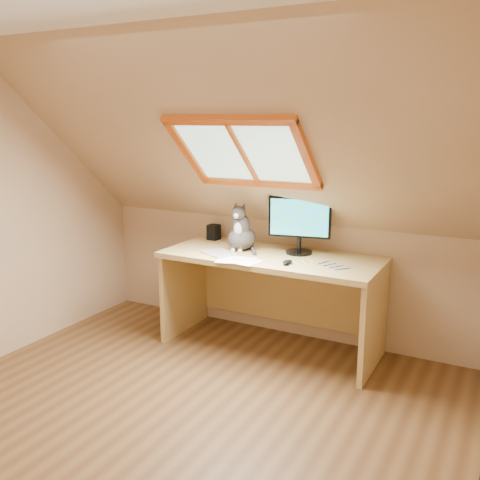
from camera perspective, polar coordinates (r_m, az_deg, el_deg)
The scene contains 10 objects.
ground at distance 3.52m, azimuth -7.97°, elevation -19.21°, with size 3.50×3.50×0.00m, color brown.
room_shell at distance 2.94m, azimuth -9.89°, elevation 4.28°, with size 3.52×3.52×2.41m.
desk at distance 4.40m, azimuth 3.75°, elevation -4.33°, with size 1.75×0.77×0.80m.
monitor at distance 4.27m, azimuth 6.37°, elevation 2.00°, with size 0.50×0.21×0.46m.
cat at distance 4.39m, azimuth 0.14°, elevation 0.78°, with size 0.24×0.28×0.41m.
desk_speaker at distance 4.79m, azimuth -2.82°, elevation 0.84°, with size 0.09×0.09×0.14m, color black.
graphics_tablet at distance 4.29m, azimuth -2.26°, elevation -1.41°, with size 0.27×0.19×0.01m, color #B2B2B7.
mouse at distance 3.99m, azimuth 5.07°, elevation -2.38°, with size 0.06×0.11×0.03m, color black.
papers at distance 4.12m, azimuth -0.10°, elevation -2.08°, with size 0.33×0.27×0.00m.
cables at distance 4.01m, azimuth 8.50°, elevation -2.61°, with size 0.51×0.26×0.01m.
Camera 1 is at (1.79, -2.39, 1.86)m, focal length 40.00 mm.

